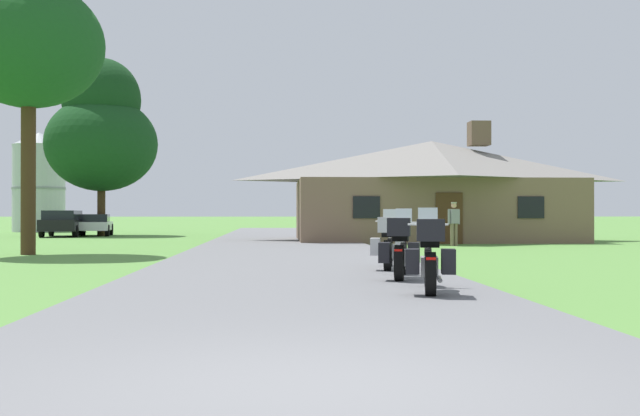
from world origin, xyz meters
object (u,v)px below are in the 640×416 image
tree_left_far (101,131)px  motorcycle_silver_nearest_to_camera (430,256)px  tree_left_near (29,28)px  metal_silo_distant (39,182)px  bystander_gray_shirt_near_lodge (454,221)px  motorcycle_white_second_in_row (401,249)px  parked_white_sedan_far_left (93,224)px  parked_black_suv_far_left (63,222)px  motorcycle_yellow_farthest_in_row (389,244)px

tree_left_far → motorcycle_silver_nearest_to_camera: bearing=-69.5°
motorcycle_silver_nearest_to_camera → tree_left_near: tree_left_near is taller
tree_left_far → metal_silo_distant: bearing=123.1°
tree_left_far → bystander_gray_shirt_near_lodge: bearing=-41.0°
metal_silo_distant → tree_left_far: bearing=-56.9°
motorcycle_silver_nearest_to_camera → motorcycle_white_second_in_row: size_ratio=1.01×
bystander_gray_shirt_near_lodge → parked_white_sedan_far_left: size_ratio=0.38×
motorcycle_silver_nearest_to_camera → metal_silo_distant: 46.03m
motorcycle_white_second_in_row → tree_left_far: tree_left_far is taller
motorcycle_silver_nearest_to_camera → parked_black_suv_far_left: 33.72m
parked_white_sedan_far_left → parked_black_suv_far_left: bearing=-137.7°
motorcycle_silver_nearest_to_camera → parked_white_sedan_far_left: motorcycle_silver_nearest_to_camera is taller
tree_left_near → parked_black_suv_far_left: tree_left_near is taller
metal_silo_distant → parked_black_suv_far_left: size_ratio=1.41×
tree_left_far → parked_black_suv_far_left: 5.58m
motorcycle_white_second_in_row → bystander_gray_shirt_near_lodge: size_ratio=1.22×
motorcycle_yellow_farthest_in_row → bystander_gray_shirt_near_lodge: 13.70m
metal_silo_distant → motorcycle_silver_nearest_to_camera: bearing=-66.3°
motorcycle_white_second_in_row → parked_white_sedan_far_left: size_ratio=0.47×
motorcycle_yellow_farthest_in_row → parked_white_sedan_far_left: motorcycle_yellow_farthest_in_row is taller
motorcycle_silver_nearest_to_camera → tree_left_near: size_ratio=0.21×
tree_left_near → parked_black_suv_far_left: (-3.91, 18.36, -6.13)m
motorcycle_silver_nearest_to_camera → motorcycle_yellow_farthest_in_row: same height
motorcycle_yellow_farthest_in_row → tree_left_near: (-9.95, 7.43, 6.30)m
parked_white_sedan_far_left → motorcycle_white_second_in_row: bearing=-74.8°
parked_black_suv_far_left → bystander_gray_shirt_near_lodge: bearing=-41.3°
tree_left_near → parked_white_sedan_far_left: size_ratio=2.25×
motorcycle_white_second_in_row → metal_silo_distant: size_ratio=0.31×
parked_black_suv_far_left → motorcycle_silver_nearest_to_camera: bearing=-72.1°
bystander_gray_shirt_near_lodge → tree_left_far: size_ratio=0.17×
motorcycle_silver_nearest_to_camera → motorcycle_white_second_in_row: 2.52m
motorcycle_white_second_in_row → parked_black_suv_far_left: 31.42m
tree_left_far → metal_silo_distant: (-6.33, 9.72, -2.49)m
tree_left_near → parked_white_sedan_far_left: 20.99m
metal_silo_distant → motorcycle_yellow_farthest_in_row: bearing=-63.5°
bystander_gray_shirt_near_lodge → motorcycle_silver_nearest_to_camera: bearing=-127.4°
motorcycle_silver_nearest_to_camera → tree_left_near: 17.07m
tree_left_near → metal_silo_distant: (-8.57, 29.67, -3.54)m
motorcycle_white_second_in_row → tree_left_far: bearing=124.4°
motorcycle_silver_nearest_to_camera → metal_silo_distant: size_ratio=0.31×
bystander_gray_shirt_near_lodge → metal_silo_distant: 33.36m
parked_black_suv_far_left → parked_white_sedan_far_left: (1.27, 1.50, -0.13)m
motorcycle_white_second_in_row → tree_left_near: tree_left_near is taller
parked_black_suv_far_left → parked_white_sedan_far_left: 1.97m
motorcycle_yellow_farthest_in_row → motorcycle_white_second_in_row: bearing=-82.7°
motorcycle_white_second_in_row → bystander_gray_shirt_near_lodge: bearing=86.1°
bystander_gray_shirt_near_lodge → tree_left_far: bearing=115.6°
motorcycle_yellow_farthest_in_row → parked_white_sedan_far_left: size_ratio=0.47×
metal_silo_distant → parked_white_sedan_far_left: (5.92, -9.81, -2.72)m
tree_left_near → motorcycle_white_second_in_row: bearing=-45.2°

